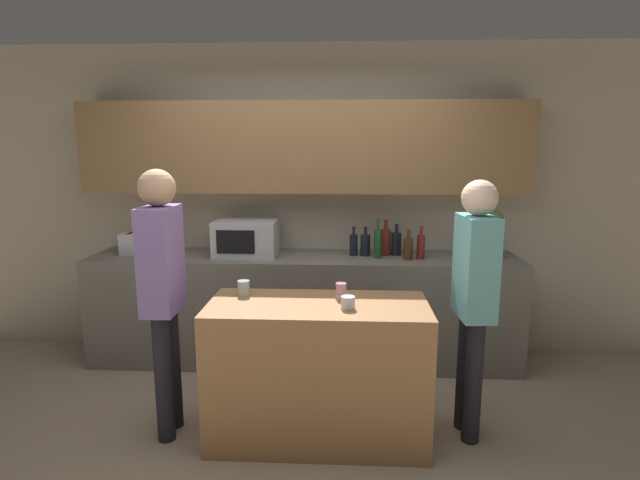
{
  "coord_description": "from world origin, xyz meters",
  "views": [
    {
      "loc": [
        0.36,
        -2.7,
        1.83
      ],
      "look_at": [
        0.19,
        0.48,
        1.24
      ],
      "focal_mm": 28.0,
      "sensor_mm": 36.0,
      "label": 1
    }
  ],
  "objects_px": {
    "bottle_1": "(365,245)",
    "bottle_4": "(396,243)",
    "bottle_0": "(354,245)",
    "person_center": "(162,281)",
    "potted_plant": "(494,234)",
    "microwave": "(246,238)",
    "bottle_5": "(408,248)",
    "bottle_2": "(378,243)",
    "cup_1": "(244,288)",
    "cup_0": "(341,291)",
    "bottle_3": "(385,241)",
    "cup_2": "(348,303)",
    "bottle_6": "(421,246)",
    "toaster": "(137,244)",
    "person_left": "(474,289)"
  },
  "relations": [
    {
      "from": "potted_plant",
      "to": "bottle_0",
      "type": "xyz_separation_m",
      "value": [
        -1.16,
        0.03,
        -0.1
      ]
    },
    {
      "from": "bottle_0",
      "to": "bottle_3",
      "type": "bearing_deg",
      "value": 8.13
    },
    {
      "from": "bottle_0",
      "to": "person_center",
      "type": "relative_size",
      "value": 0.15
    },
    {
      "from": "microwave",
      "to": "bottle_1",
      "type": "height_order",
      "value": "microwave"
    },
    {
      "from": "bottle_2",
      "to": "person_center",
      "type": "bearing_deg",
      "value": -140.76
    },
    {
      "from": "bottle_6",
      "to": "person_left",
      "type": "relative_size",
      "value": 0.16
    },
    {
      "from": "toaster",
      "to": "bottle_4",
      "type": "height_order",
      "value": "bottle_4"
    },
    {
      "from": "bottle_0",
      "to": "bottle_6",
      "type": "relative_size",
      "value": 0.92
    },
    {
      "from": "microwave",
      "to": "toaster",
      "type": "xyz_separation_m",
      "value": [
        -0.95,
        0.0,
        -0.06
      ]
    },
    {
      "from": "bottle_3",
      "to": "cup_2",
      "type": "distance_m",
      "value": 1.38
    },
    {
      "from": "cup_2",
      "to": "person_center",
      "type": "bearing_deg",
      "value": 176.05
    },
    {
      "from": "bottle_2",
      "to": "cup_0",
      "type": "distance_m",
      "value": 1.07
    },
    {
      "from": "potted_plant",
      "to": "bottle_2",
      "type": "distance_m",
      "value": 0.96
    },
    {
      "from": "bottle_6",
      "to": "bottle_2",
      "type": "bearing_deg",
      "value": 179.11
    },
    {
      "from": "potted_plant",
      "to": "person_left",
      "type": "relative_size",
      "value": 0.24
    },
    {
      "from": "bottle_4",
      "to": "bottle_5",
      "type": "bearing_deg",
      "value": -65.09
    },
    {
      "from": "bottle_0",
      "to": "cup_0",
      "type": "distance_m",
      "value": 1.12
    },
    {
      "from": "microwave",
      "to": "cup_2",
      "type": "xyz_separation_m",
      "value": [
        0.86,
        -1.27,
        -0.15
      ]
    },
    {
      "from": "bottle_2",
      "to": "bottle_3",
      "type": "xyz_separation_m",
      "value": [
        0.07,
        0.13,
        -0.01
      ]
    },
    {
      "from": "bottle_2",
      "to": "bottle_5",
      "type": "xyz_separation_m",
      "value": [
        0.25,
        -0.04,
        -0.03
      ]
    },
    {
      "from": "toaster",
      "to": "bottle_4",
      "type": "relative_size",
      "value": 0.98
    },
    {
      "from": "person_left",
      "to": "microwave",
      "type": "bearing_deg",
      "value": 51.74
    },
    {
      "from": "person_left",
      "to": "bottle_5",
      "type": "bearing_deg",
      "value": 11.55
    },
    {
      "from": "toaster",
      "to": "bottle_5",
      "type": "height_order",
      "value": "bottle_5"
    },
    {
      "from": "bottle_0",
      "to": "person_center",
      "type": "distance_m",
      "value": 1.71
    },
    {
      "from": "bottle_1",
      "to": "bottle_4",
      "type": "height_order",
      "value": "bottle_4"
    },
    {
      "from": "bottle_5",
      "to": "cup_0",
      "type": "xyz_separation_m",
      "value": [
        -0.54,
        -0.98,
        -0.08
      ]
    },
    {
      "from": "toaster",
      "to": "bottle_3",
      "type": "xyz_separation_m",
      "value": [
        2.13,
        0.07,
        0.03
      ]
    },
    {
      "from": "bottle_0",
      "to": "microwave",
      "type": "bearing_deg",
      "value": -177.95
    },
    {
      "from": "microwave",
      "to": "bottle_3",
      "type": "bearing_deg",
      "value": 3.45
    },
    {
      "from": "microwave",
      "to": "person_left",
      "type": "height_order",
      "value": "person_left"
    },
    {
      "from": "cup_2",
      "to": "person_left",
      "type": "height_order",
      "value": "person_left"
    },
    {
      "from": "bottle_4",
      "to": "cup_1",
      "type": "relative_size",
      "value": 2.7
    },
    {
      "from": "bottle_1",
      "to": "cup_0",
      "type": "relative_size",
      "value": 2.36
    },
    {
      "from": "bottle_4",
      "to": "cup_2",
      "type": "relative_size",
      "value": 3.15
    },
    {
      "from": "bottle_0",
      "to": "bottle_6",
      "type": "bearing_deg",
      "value": -9.7
    },
    {
      "from": "microwave",
      "to": "bottle_4",
      "type": "distance_m",
      "value": 1.27
    },
    {
      "from": "bottle_0",
      "to": "cup_0",
      "type": "bearing_deg",
      "value": -94.81
    },
    {
      "from": "bottle_4",
      "to": "bottle_5",
      "type": "distance_m",
      "value": 0.19
    },
    {
      "from": "toaster",
      "to": "person_left",
      "type": "relative_size",
      "value": 0.16
    },
    {
      "from": "potted_plant",
      "to": "bottle_4",
      "type": "xyz_separation_m",
      "value": [
        -0.79,
        0.07,
        -0.1
      ]
    },
    {
      "from": "bottle_6",
      "to": "cup_2",
      "type": "bearing_deg",
      "value": -116.36
    },
    {
      "from": "bottle_2",
      "to": "bottle_3",
      "type": "bearing_deg",
      "value": 59.87
    },
    {
      "from": "potted_plant",
      "to": "person_left",
      "type": "bearing_deg",
      "value": -111.21
    },
    {
      "from": "bottle_2",
      "to": "bottle_3",
      "type": "height_order",
      "value": "bottle_2"
    },
    {
      "from": "potted_plant",
      "to": "bottle_4",
      "type": "distance_m",
      "value": 0.8
    },
    {
      "from": "bottle_5",
      "to": "bottle_6",
      "type": "xyz_separation_m",
      "value": [
        0.11,
        0.04,
        0.01
      ]
    },
    {
      "from": "bottle_4",
      "to": "bottle_6",
      "type": "height_order",
      "value": "bottle_6"
    },
    {
      "from": "bottle_2",
      "to": "cup_1",
      "type": "xyz_separation_m",
      "value": [
        -0.92,
        -0.98,
        -0.11
      ]
    },
    {
      "from": "bottle_0",
      "to": "bottle_5",
      "type": "distance_m",
      "value": 0.46
    }
  ]
}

